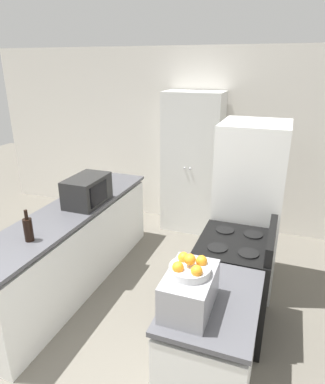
{
  "coord_description": "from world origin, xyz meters",
  "views": [
    {
      "loc": [
        1.21,
        -1.33,
        2.37
      ],
      "look_at": [
        0.0,
        1.95,
        1.05
      ],
      "focal_mm": 32.0,
      "sensor_mm": 36.0,
      "label": 1
    }
  ],
  "objects": [
    {
      "name": "refrigerator",
      "position": [
        0.91,
        2.13,
        0.92
      ],
      "size": [
        0.69,
        0.72,
        1.83
      ],
      "color": "white",
      "rests_on": "ground_plane"
    },
    {
      "name": "stove",
      "position": [
        0.9,
        1.36,
        0.46
      ],
      "size": [
        0.66,
        0.73,
        1.07
      ],
      "color": "black",
      "rests_on": "ground_plane"
    },
    {
      "name": "wine_bottle",
      "position": [
        -0.8,
        0.75,
        1.02
      ],
      "size": [
        0.08,
        0.08,
        0.29
      ],
      "color": "black",
      "rests_on": "counter_left"
    },
    {
      "name": "pantry_cabinet",
      "position": [
        -0.03,
        3.28,
        1.01
      ],
      "size": [
        0.82,
        0.5,
        2.02
      ],
      "color": "silver",
      "rests_on": "ground_plane"
    },
    {
      "name": "microwave",
      "position": [
        -0.77,
        1.66,
        1.07
      ],
      "size": [
        0.34,
        0.54,
        0.31
      ],
      "color": "black",
      "rests_on": "counter_left"
    },
    {
      "name": "counter_left",
      "position": [
        -0.88,
        1.44,
        0.44
      ],
      "size": [
        0.6,
        2.67,
        0.91
      ],
      "color": "silver",
      "rests_on": "ground_plane"
    },
    {
      "name": "fruit_bowl",
      "position": [
        0.75,
        0.4,
        1.2
      ],
      "size": [
        0.26,
        0.26,
        0.13
      ],
      "color": "silver",
      "rests_on": "toaster_oven"
    },
    {
      "name": "counter_right",
      "position": [
        0.88,
        0.54,
        0.44
      ],
      "size": [
        0.6,
        0.88,
        0.91
      ],
      "color": "silver",
      "rests_on": "ground_plane"
    },
    {
      "name": "toaster_oven",
      "position": [
        0.75,
        0.4,
        1.04
      ],
      "size": [
        0.29,
        0.45,
        0.25
      ],
      "color": "#939399",
      "rests_on": "counter_right"
    },
    {
      "name": "wall_back",
      "position": [
        0.0,
        3.57,
        1.3
      ],
      "size": [
        7.0,
        0.06,
        2.6
      ],
      "color": "silver",
      "rests_on": "ground_plane"
    }
  ]
}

